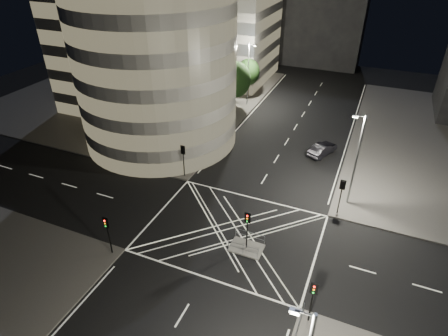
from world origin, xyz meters
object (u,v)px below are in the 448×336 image
at_px(traffic_signal_nr, 313,295).
at_px(sedan, 322,149).
at_px(traffic_signal_fl, 183,155).
at_px(street_lamp_left_far, 248,73).
at_px(central_island, 246,248).
at_px(traffic_signal_nl, 107,229).
at_px(street_lamp_right_far, 356,158).
at_px(street_lamp_left_near, 198,116).
at_px(traffic_signal_fr, 342,191).
at_px(traffic_signal_island, 247,224).

xyz_separation_m(traffic_signal_nr, sedan, (-3.73, 25.18, -2.14)).
distance_m(traffic_signal_fl, street_lamp_left_far, 23.36).
height_order(central_island, traffic_signal_nl, traffic_signal_nl).
xyz_separation_m(traffic_signal_nl, traffic_signal_nr, (17.60, 0.00, 0.00)).
xyz_separation_m(central_island, traffic_signal_fl, (-10.80, 8.30, 2.84)).
bearing_deg(street_lamp_left_far, central_island, -70.05).
height_order(traffic_signal_fl, street_lamp_right_far, street_lamp_right_far).
height_order(street_lamp_left_far, sedan, street_lamp_left_far).
height_order(traffic_signal_nl, traffic_signal_nr, same).
height_order(traffic_signal_fl, sedan, traffic_signal_fl).
xyz_separation_m(central_island, traffic_signal_nl, (-10.80, -5.30, 2.84)).
relative_size(central_island, sedan, 0.64).
relative_size(traffic_signal_nr, street_lamp_left_near, 0.40).
bearing_deg(street_lamp_right_far, traffic_signal_fr, -106.11).
height_order(traffic_signal_nl, sedan, traffic_signal_nl).
relative_size(central_island, traffic_signal_fl, 0.75).
relative_size(traffic_signal_fl, sedan, 0.85).
bearing_deg(street_lamp_left_far, traffic_signal_fl, -88.43).
bearing_deg(central_island, traffic_signal_fl, 142.46).
xyz_separation_m(traffic_signal_fl, traffic_signal_island, (10.80, -8.30, 0.00)).
bearing_deg(traffic_signal_island, sedan, 81.23).
bearing_deg(traffic_signal_island, central_island, 0.00).
distance_m(street_lamp_left_near, street_lamp_left_far, 18.00).
bearing_deg(traffic_signal_fl, traffic_signal_fr, 0.00).
xyz_separation_m(traffic_signal_fl, sedan, (13.87, 11.58, -2.14)).
height_order(traffic_signal_nr, street_lamp_left_near, street_lamp_left_near).
height_order(street_lamp_right_far, sedan, street_lamp_right_far).
xyz_separation_m(traffic_signal_fr, street_lamp_left_near, (-18.24, 5.20, 2.63)).
bearing_deg(street_lamp_right_far, sedan, 114.97).
xyz_separation_m(traffic_signal_fr, street_lamp_right_far, (0.64, 2.20, 2.63)).
distance_m(traffic_signal_island, street_lamp_right_far, 13.13).
bearing_deg(street_lamp_left_near, traffic_signal_fl, -83.03).
bearing_deg(traffic_signal_nr, street_lamp_left_near, 134.13).
bearing_deg(traffic_signal_fr, traffic_signal_island, -129.33).
bearing_deg(traffic_signal_nr, traffic_signal_fl, 142.31).
xyz_separation_m(traffic_signal_nr, street_lamp_right_far, (0.64, 15.80, 2.63)).
bearing_deg(traffic_signal_fr, traffic_signal_nl, -142.31).
distance_m(traffic_signal_fr, sedan, 12.35).
relative_size(traffic_signal_nr, traffic_signal_island, 1.00).
xyz_separation_m(traffic_signal_fr, sedan, (-3.73, 11.58, -2.14)).
height_order(traffic_signal_fl, traffic_signal_island, same).
relative_size(traffic_signal_island, sedan, 0.85).
height_order(street_lamp_left_near, street_lamp_left_far, same).
bearing_deg(traffic_signal_fr, street_lamp_left_far, 128.17).
distance_m(traffic_signal_island, sedan, 20.23).
distance_m(traffic_signal_nr, sedan, 25.55).
bearing_deg(traffic_signal_fr, central_island, -129.33).
bearing_deg(traffic_signal_nl, traffic_signal_fr, 37.69).
bearing_deg(sedan, street_lamp_left_near, 45.74).
xyz_separation_m(street_lamp_left_near, street_lamp_right_far, (18.87, -3.00, 0.00)).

